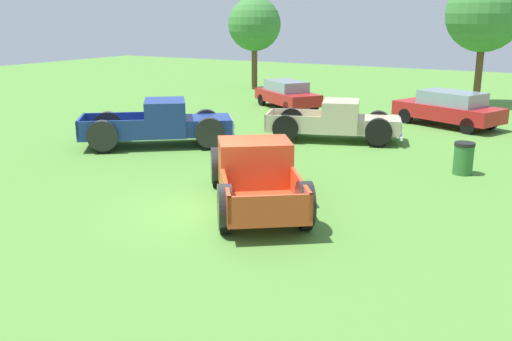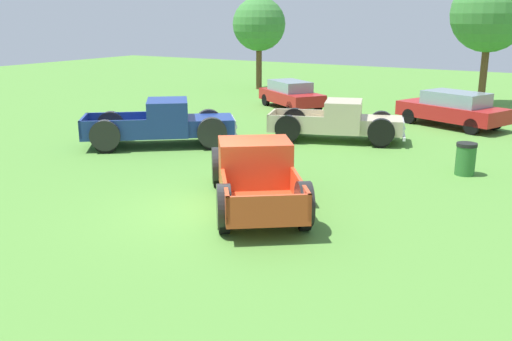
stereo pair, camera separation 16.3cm
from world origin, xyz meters
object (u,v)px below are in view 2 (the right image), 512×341
object	(u,v)px
oak_tree_east	(490,14)
pickup_truck_behind_left	(345,122)
oak_tree_west	(259,25)
pickup_truck_behind_right	(170,124)
sedan_distant_a	(453,108)
sedan_distant_b	(291,94)
trash_can	(466,159)
pickup_truck_foreground	(254,172)

from	to	relation	value
oak_tree_east	pickup_truck_behind_left	bearing A→B (deg)	-103.00
pickup_truck_behind_left	oak_tree_west	xyz separation A→B (m)	(-10.67, 11.70, 3.24)
pickup_truck_behind_right	sedan_distant_a	world-z (taller)	pickup_truck_behind_right
pickup_truck_behind_right	sedan_distant_a	xyz separation A→B (m)	(7.80, 8.85, -0.01)
pickup_truck_behind_left	sedan_distant_b	bearing A→B (deg)	132.36
oak_tree_east	oak_tree_west	bearing A→B (deg)	179.79
sedan_distant_a	trash_can	size ratio (longest dim) A/B	5.02
trash_can	oak_tree_west	xyz separation A→B (m)	(-15.49, 14.18, 3.48)
pickup_truck_behind_right	sedan_distant_a	distance (m)	11.80
pickup_truck_foreground	sedan_distant_b	world-z (taller)	pickup_truck_foreground
pickup_truck_foreground	oak_tree_west	xyz separation A→B (m)	(-11.50, 19.47, 3.21)
sedan_distant_a	trash_can	bearing A→B (deg)	-74.46
pickup_truck_foreground	sedan_distant_b	distance (m)	14.92
trash_can	oak_tree_east	size ratio (longest dim) A/B	0.15
sedan_distant_a	oak_tree_west	world-z (taller)	oak_tree_west
sedan_distant_b	sedan_distant_a	bearing A→B (deg)	-6.05
oak_tree_west	pickup_truck_foreground	bearing A→B (deg)	-59.44
pickup_truck_behind_right	pickup_truck_foreground	bearing A→B (deg)	-33.45
pickup_truck_foreground	oak_tree_west	size ratio (longest dim) A/B	0.93
sedan_distant_a	trash_can	xyz separation A→B (m)	(2.07, -7.46, -0.29)
sedan_distant_a	oak_tree_east	distance (m)	7.69
sedan_distant_a	trash_can	world-z (taller)	sedan_distant_a
pickup_truck_behind_right	sedan_distant_b	bearing A→B (deg)	91.49
sedan_distant_b	oak_tree_west	distance (m)	8.59
pickup_truck_behind_left	sedan_distant_a	distance (m)	5.68
pickup_truck_foreground	pickup_truck_behind_left	bearing A→B (deg)	96.06
sedan_distant_a	oak_tree_west	bearing A→B (deg)	153.36
pickup_truck_behind_left	pickup_truck_behind_right	xyz separation A→B (m)	(-5.06, -3.88, 0.06)
sedan_distant_b	oak_tree_east	xyz separation A→B (m)	(8.00, 5.83, 3.86)
sedan_distant_b	trash_can	bearing A→B (deg)	-39.38
sedan_distant_b	oak_tree_west	size ratio (longest dim) A/B	0.77
sedan_distant_a	oak_tree_west	size ratio (longest dim) A/B	0.85
sedan_distant_b	pickup_truck_behind_left	bearing A→B (deg)	-47.64
oak_tree_east	sedan_distant_b	bearing A→B (deg)	-143.94
oak_tree_west	trash_can	bearing A→B (deg)	-42.49
oak_tree_east	oak_tree_west	world-z (taller)	oak_tree_east
oak_tree_east	pickup_truck_behind_right	bearing A→B (deg)	-116.51
pickup_truck_behind_right	pickup_truck_behind_left	bearing A→B (deg)	37.50
sedan_distant_b	trash_can	xyz separation A→B (m)	(10.13, -8.31, -0.24)
pickup_truck_behind_right	oak_tree_west	world-z (taller)	oak_tree_west
pickup_truck_behind_right	sedan_distant_a	bearing A→B (deg)	48.62
pickup_truck_behind_right	trash_can	world-z (taller)	pickup_truck_behind_right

